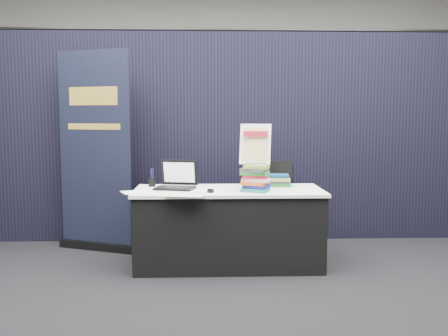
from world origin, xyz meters
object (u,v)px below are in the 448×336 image
at_px(laptop, 175,182).
at_px(info_sign, 255,145).
at_px(book_stack_short, 279,180).
at_px(pullup_banner, 95,163).
at_px(stacking_chair, 274,204).
at_px(book_stack_tall, 255,178).
at_px(display_table, 228,227).

bearing_deg(laptop, info_sign, 0.82).
height_order(book_stack_short, pullup_banner, pullup_banner).
bearing_deg(info_sign, book_stack_short, 60.36).
height_order(info_sign, stacking_chair, info_sign).
height_order(pullup_banner, stacking_chair, pullup_banner).
distance_m(book_stack_tall, info_sign, 0.31).
relative_size(laptop, info_sign, 1.05).
bearing_deg(display_table, laptop, 174.57).
bearing_deg(display_table, book_stack_short, 19.25).
xyz_separation_m(info_sign, pullup_banner, (-1.65, 0.75, -0.24)).
bearing_deg(book_stack_tall, laptop, 165.32).
bearing_deg(pullup_banner, stacking_chair, 13.75).
relative_size(display_table, book_stack_short, 8.53).
height_order(info_sign, pullup_banner, pullup_banner).
bearing_deg(info_sign, display_table, 166.48).
distance_m(laptop, book_stack_tall, 0.78).
xyz_separation_m(display_table, laptop, (-0.51, 0.05, 0.44)).
bearing_deg(laptop, book_stack_short, 20.56).
height_order(display_table, pullup_banner, pullup_banner).
bearing_deg(info_sign, laptop, 179.98).
bearing_deg(stacking_chair, laptop, -161.08).
height_order(book_stack_tall, book_stack_short, book_stack_tall).
xyz_separation_m(book_stack_short, stacking_chair, (-0.02, 0.19, -0.27)).
height_order(display_table, stacking_chair, stacking_chair).
xyz_separation_m(book_stack_tall, info_sign, (0.00, 0.03, 0.31)).
distance_m(display_table, info_sign, 0.85).
bearing_deg(book_stack_tall, stacking_chair, 64.13).
height_order(book_stack_short, info_sign, info_sign).
bearing_deg(pullup_banner, laptop, -11.77).
relative_size(display_table, pullup_banner, 0.84).
height_order(book_stack_tall, info_sign, info_sign).
bearing_deg(pullup_banner, info_sign, -3.03).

